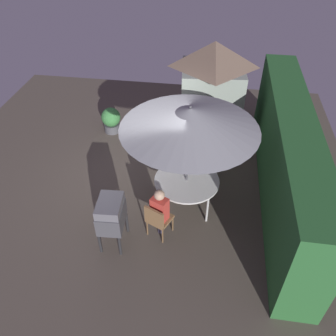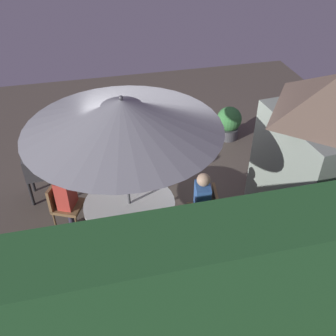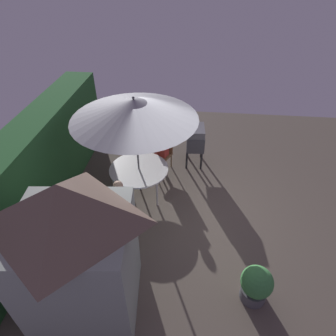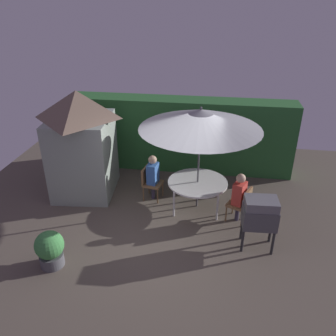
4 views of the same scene
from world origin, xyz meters
name	(u,v)px [view 1 (image 1 of 4)]	position (x,y,z in m)	size (l,w,h in m)	color
ground_plane	(140,178)	(0.00, 0.00, 0.00)	(11.00, 11.00, 0.00)	brown
hedge_backdrop	(286,157)	(0.00, 3.50, 1.10)	(6.68, 0.83, 2.19)	#28602D
garden_shed	(212,90)	(-2.39, 1.64, 1.44)	(1.77, 1.93, 2.82)	gray
patio_table	(187,181)	(0.70, 1.29, 0.68)	(1.50, 1.50, 0.72)	white
patio_umbrella	(190,119)	(0.70, 1.29, 2.36)	(2.87, 2.87, 2.65)	#4C4C51
bbq_grill	(111,214)	(2.08, -0.10, 0.85)	(0.73, 0.54, 1.20)	#47474C
chair_near_shed	(158,219)	(1.78, 0.79, 0.52)	(0.61, 0.61, 0.90)	olive
chair_far_side	(200,154)	(-0.57, 1.51, 0.52)	(0.54, 0.53, 0.90)	olive
potted_plant_by_shed	(111,120)	(-2.03, -1.30, 0.42)	(0.58, 0.58, 0.79)	#4C4C51
person_in_red	(160,208)	(1.70, 0.83, 0.78)	(0.36, 0.41, 1.26)	#CC3D33
person_in_blue	(200,148)	(-0.49, 1.50, 0.78)	(0.29, 0.38, 1.26)	#3866B2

